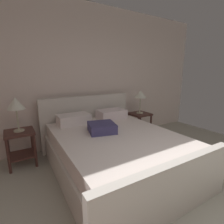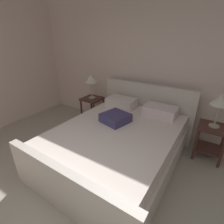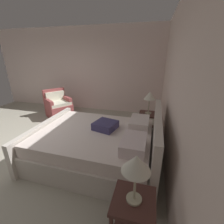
% 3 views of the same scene
% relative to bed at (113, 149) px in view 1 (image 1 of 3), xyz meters
% --- Properties ---
extents(wall_back, '(6.16, 0.12, 2.90)m').
position_rel_bed_xyz_m(wall_back, '(0.19, 1.33, 1.11)').
color(wall_back, silver).
rests_on(wall_back, ground).
extents(bed, '(1.92, 2.37, 1.07)m').
position_rel_bed_xyz_m(bed, '(0.00, 0.00, 0.00)').
color(bed, beige).
rests_on(bed, ground).
extents(nightstand_right, '(0.44, 0.44, 0.60)m').
position_rel_bed_xyz_m(nightstand_right, '(1.26, 0.84, 0.07)').
color(nightstand_right, '#4A2A24').
rests_on(nightstand_right, ground).
extents(table_lamp_right, '(0.28, 0.28, 0.53)m').
position_rel_bed_xyz_m(table_lamp_right, '(1.26, 0.84, 0.69)').
color(table_lamp_right, '#B7B293').
rests_on(table_lamp_right, nightstand_right).
extents(nightstand_left, '(0.44, 0.44, 0.60)m').
position_rel_bed_xyz_m(nightstand_left, '(-1.26, 0.89, 0.07)').
color(nightstand_left, '#4A2A24').
rests_on(nightstand_left, ground).
extents(table_lamp_left, '(0.27, 0.27, 0.56)m').
position_rel_bed_xyz_m(table_lamp_left, '(-1.26, 0.89, 0.71)').
color(table_lamp_left, '#B7B293').
rests_on(table_lamp_left, nightstand_left).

